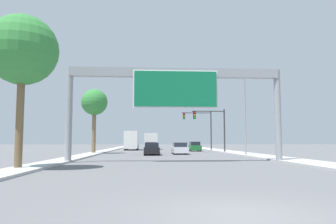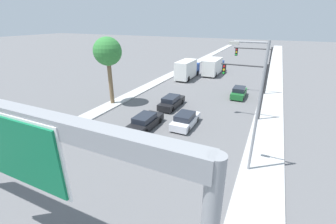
{
  "view_description": "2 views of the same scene",
  "coord_description": "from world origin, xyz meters",
  "px_view_note": "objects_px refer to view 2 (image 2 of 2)",
  "views": [
    {
      "loc": [
        -2.02,
        -7.43,
        1.64
      ],
      "look_at": [
        0.0,
        28.14,
        4.79
      ],
      "focal_mm": 35.0,
      "sensor_mm": 36.0,
      "label": 1
    },
    {
      "loc": [
        9.04,
        13.55,
        10.23
      ],
      "look_at": [
        0.61,
        31.53,
        2.02
      ],
      "focal_mm": 24.0,
      "sensor_mm": 36.0,
      "label": 2
    }
  ],
  "objects_px": {
    "car_far_left": "(239,92)",
    "truck_box_primary": "(187,69)",
    "sign_gantry": "(8,141)",
    "truck_box_secondary": "(213,66)",
    "traffic_light_near_intersection": "(249,82)",
    "car_mid_center": "(146,122)",
    "car_mid_right": "(185,120)",
    "traffic_light_mid_block": "(257,62)",
    "car_near_center": "(171,102)",
    "palm_tree_background": "(108,53)",
    "street_lamp_right": "(255,101)"
  },
  "relations": [
    {
      "from": "car_near_center",
      "to": "palm_tree_background",
      "type": "xyz_separation_m",
      "value": [
        -7.46,
        -2.16,
        5.85
      ]
    },
    {
      "from": "car_near_center",
      "to": "car_mid_center",
      "type": "xyz_separation_m",
      "value": [
        0.0,
        -6.38,
        -0.02
      ]
    },
    {
      "from": "palm_tree_background",
      "to": "car_mid_right",
      "type": "bearing_deg",
      "value": -11.0
    },
    {
      "from": "traffic_light_near_intersection",
      "to": "truck_box_primary",
      "type": "bearing_deg",
      "value": 130.46
    },
    {
      "from": "truck_box_primary",
      "to": "traffic_light_mid_block",
      "type": "height_order",
      "value": "traffic_light_mid_block"
    },
    {
      "from": "palm_tree_background",
      "to": "truck_box_secondary",
      "type": "bearing_deg",
      "value": 71.63
    },
    {
      "from": "truck_box_secondary",
      "to": "street_lamp_right",
      "type": "distance_m",
      "value": 31.48
    },
    {
      "from": "car_mid_right",
      "to": "car_mid_center",
      "type": "xyz_separation_m",
      "value": [
        -3.5,
        -2.09,
        -0.0
      ]
    },
    {
      "from": "street_lamp_right",
      "to": "traffic_light_mid_block",
      "type": "bearing_deg",
      "value": 94.11
    },
    {
      "from": "car_mid_center",
      "to": "truck_box_secondary",
      "type": "relative_size",
      "value": 0.54
    },
    {
      "from": "truck_box_primary",
      "to": "street_lamp_right",
      "type": "distance_m",
      "value": 27.86
    },
    {
      "from": "truck_box_primary",
      "to": "traffic_light_near_intersection",
      "type": "relative_size",
      "value": 1.28
    },
    {
      "from": "car_far_left",
      "to": "truck_box_secondary",
      "type": "distance_m",
      "value": 14.58
    },
    {
      "from": "truck_box_secondary",
      "to": "street_lamp_right",
      "type": "bearing_deg",
      "value": -71.18
    },
    {
      "from": "car_near_center",
      "to": "traffic_light_mid_block",
      "type": "relative_size",
      "value": 0.7
    },
    {
      "from": "car_near_center",
      "to": "car_far_left",
      "type": "bearing_deg",
      "value": 47.18
    },
    {
      "from": "sign_gantry",
      "to": "traffic_light_near_intersection",
      "type": "xyz_separation_m",
      "value": [
        7.0,
        20.1,
        -1.63
      ]
    },
    {
      "from": "traffic_light_mid_block",
      "to": "car_far_left",
      "type": "bearing_deg",
      "value": -120.31
    },
    {
      "from": "traffic_light_mid_block",
      "to": "car_near_center",
      "type": "bearing_deg",
      "value": -129.78
    },
    {
      "from": "car_near_center",
      "to": "traffic_light_mid_block",
      "type": "bearing_deg",
      "value": 50.22
    },
    {
      "from": "truck_box_secondary",
      "to": "traffic_light_mid_block",
      "type": "bearing_deg",
      "value": -48.77
    },
    {
      "from": "sign_gantry",
      "to": "car_far_left",
      "type": "relative_size",
      "value": 3.99
    },
    {
      "from": "car_mid_right",
      "to": "truck_box_secondary",
      "type": "xyz_separation_m",
      "value": [
        -3.5,
        24.6,
        0.92
      ]
    },
    {
      "from": "car_mid_center",
      "to": "palm_tree_background",
      "type": "bearing_deg",
      "value": 150.52
    },
    {
      "from": "sign_gantry",
      "to": "traffic_light_near_intersection",
      "type": "relative_size",
      "value": 2.77
    },
    {
      "from": "sign_gantry",
      "to": "truck_box_secondary",
      "type": "bearing_deg",
      "value": 92.51
    },
    {
      "from": "car_far_left",
      "to": "truck_box_primary",
      "type": "bearing_deg",
      "value": 145.49
    },
    {
      "from": "sign_gantry",
      "to": "traffic_light_near_intersection",
      "type": "height_order",
      "value": "sign_gantry"
    },
    {
      "from": "car_near_center",
      "to": "palm_tree_background",
      "type": "bearing_deg",
      "value": -163.87
    },
    {
      "from": "car_mid_center",
      "to": "truck_box_primary",
      "type": "distance_m",
      "value": 21.46
    },
    {
      "from": "car_near_center",
      "to": "sign_gantry",
      "type": "bearing_deg",
      "value": -84.92
    },
    {
      "from": "sign_gantry",
      "to": "truck_box_secondary",
      "type": "height_order",
      "value": "sign_gantry"
    },
    {
      "from": "street_lamp_right",
      "to": "car_mid_right",
      "type": "bearing_deg",
      "value": 142.86
    },
    {
      "from": "car_far_left",
      "to": "truck_box_secondary",
      "type": "xyz_separation_m",
      "value": [
        -7.0,
        12.76,
        0.88
      ]
    },
    {
      "from": "car_near_center",
      "to": "traffic_light_mid_block",
      "type": "height_order",
      "value": "traffic_light_mid_block"
    },
    {
      "from": "car_mid_right",
      "to": "car_far_left",
      "type": "height_order",
      "value": "car_far_left"
    },
    {
      "from": "truck_box_secondary",
      "to": "traffic_light_near_intersection",
      "type": "xyz_separation_m",
      "value": [
        8.75,
        -19.9,
        2.55
      ]
    },
    {
      "from": "traffic_light_near_intersection",
      "to": "palm_tree_background",
      "type": "relative_size",
      "value": 0.73
    },
    {
      "from": "car_near_center",
      "to": "palm_tree_background",
      "type": "relative_size",
      "value": 0.57
    },
    {
      "from": "car_far_left",
      "to": "car_mid_center",
      "type": "xyz_separation_m",
      "value": [
        -7.0,
        -13.93,
        -0.04
      ]
    },
    {
      "from": "truck_box_primary",
      "to": "truck_box_secondary",
      "type": "height_order",
      "value": "truck_box_primary"
    },
    {
      "from": "car_mid_center",
      "to": "car_mid_right",
      "type": "bearing_deg",
      "value": 30.8
    },
    {
      "from": "truck_box_secondary",
      "to": "street_lamp_right",
      "type": "relative_size",
      "value": 0.94
    },
    {
      "from": "sign_gantry",
      "to": "truck_box_primary",
      "type": "height_order",
      "value": "sign_gantry"
    },
    {
      "from": "street_lamp_right",
      "to": "car_far_left",
      "type": "bearing_deg",
      "value": 100.39
    },
    {
      "from": "truck_box_secondary",
      "to": "palm_tree_background",
      "type": "xyz_separation_m",
      "value": [
        -7.46,
        -22.47,
        4.95
      ]
    },
    {
      "from": "truck_box_primary",
      "to": "traffic_light_near_intersection",
      "type": "bearing_deg",
      "value": -49.54
    },
    {
      "from": "sign_gantry",
      "to": "palm_tree_background",
      "type": "xyz_separation_m",
      "value": [
        -9.21,
        17.52,
        0.76
      ]
    },
    {
      "from": "car_near_center",
      "to": "truck_box_primary",
      "type": "bearing_deg",
      "value": 103.33
    },
    {
      "from": "car_mid_center",
      "to": "palm_tree_background",
      "type": "xyz_separation_m",
      "value": [
        -7.46,
        4.22,
        5.87
      ]
    }
  ]
}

